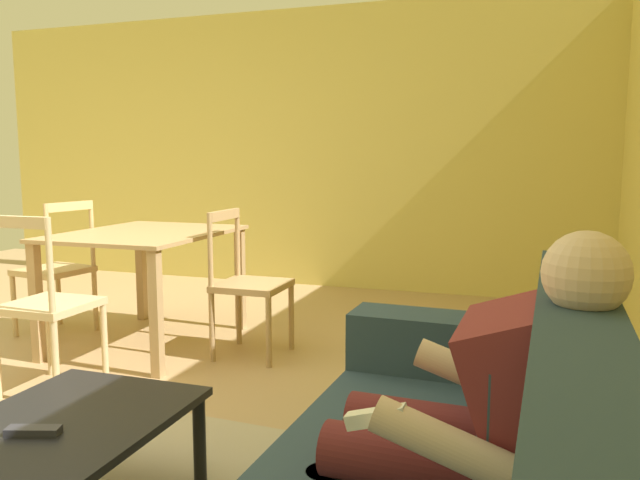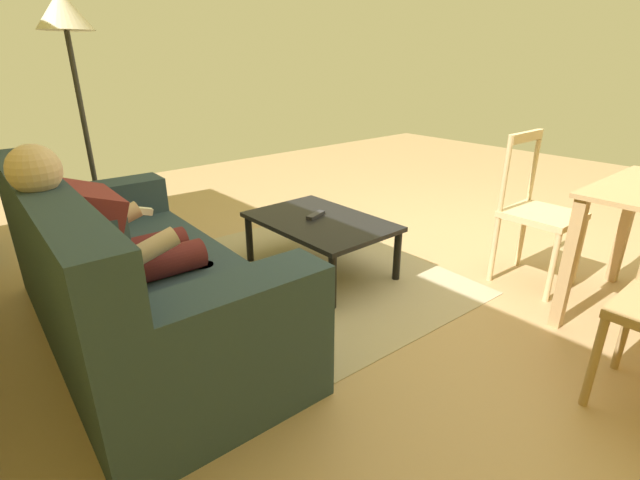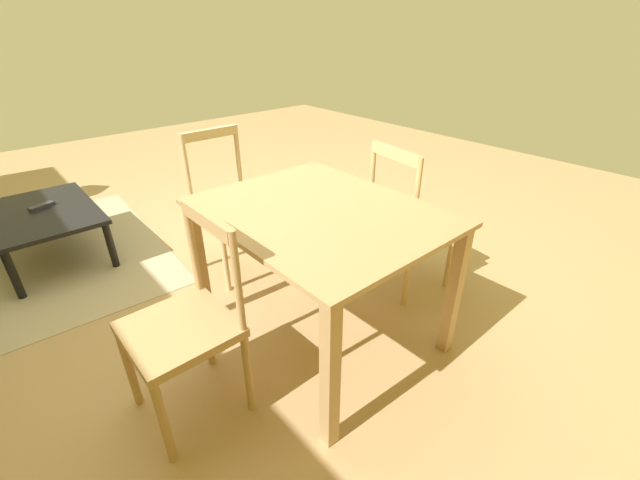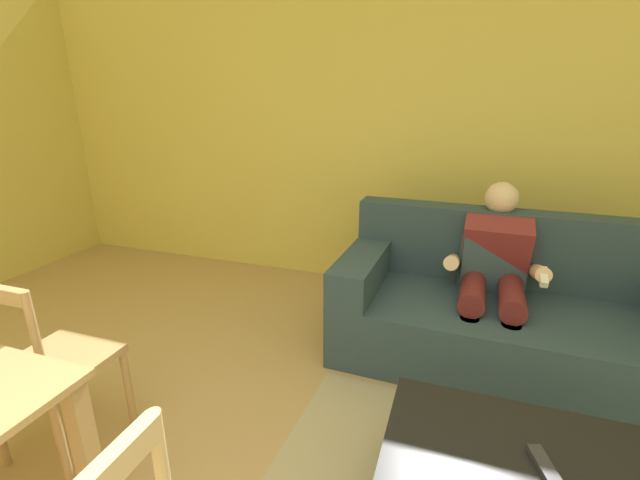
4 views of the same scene
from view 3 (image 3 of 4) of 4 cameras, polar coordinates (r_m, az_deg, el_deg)
ground_plane at (r=3.18m, az=-13.71°, el=-2.20°), size 8.82×8.82×0.00m
coffee_table at (r=3.55m, az=-34.34°, el=2.77°), size 0.98×0.66×0.38m
tv_remote at (r=3.59m, az=-34.55°, el=3.94°), size 0.10×0.18×0.02m
dining_table at (r=2.03m, az=-0.00°, el=1.26°), size 1.19×0.95×0.77m
dining_chair_near_wall at (r=1.82m, az=-18.31°, el=-11.33°), size 0.42×0.42×0.93m
dining_chair_facing_couch at (r=2.81m, az=-12.58°, el=4.60°), size 0.42×0.42×0.97m
dining_chair_by_doorway at (r=2.62m, az=12.32°, el=2.63°), size 0.48×0.48×0.96m
area_rug at (r=3.68m, az=-32.96°, el=-1.81°), size 2.07×1.49×0.01m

